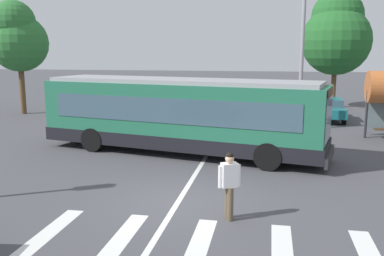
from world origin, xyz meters
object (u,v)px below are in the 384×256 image
at_px(city_transit_bus, 180,115).
at_px(background_tree_left, 17,37).
at_px(parked_car_blue, 236,106).
at_px(parked_car_white, 282,106).
at_px(pedestrian_crossing_street, 229,182).
at_px(background_tree_right, 337,34).
at_px(parked_car_teal, 328,108).
at_px(parked_car_charcoal, 196,104).
at_px(twin_arm_street_lamp, 304,18).

relative_size(city_transit_bus, background_tree_left, 1.63).
height_order(parked_car_blue, parked_car_white, same).
bearing_deg(pedestrian_crossing_street, parked_car_blue, 94.10).
bearing_deg(parked_car_blue, parked_car_white, 7.53).
bearing_deg(background_tree_right, city_transit_bus, -116.72).
distance_m(parked_car_white, parked_car_teal, 2.72).
bearing_deg(parked_car_charcoal, twin_arm_street_lamp, -32.22).
xyz_separation_m(background_tree_left, background_tree_right, (21.01, 7.37, 0.36)).
distance_m(city_transit_bus, parked_car_charcoal, 10.39).
bearing_deg(pedestrian_crossing_street, parked_car_white, 84.30).
bearing_deg(city_transit_bus, parked_car_blue, 81.27).
height_order(parked_car_charcoal, parked_car_teal, same).
distance_m(parked_car_blue, background_tree_right, 10.51).
distance_m(pedestrian_crossing_street, parked_car_blue, 16.44).
height_order(parked_car_blue, parked_car_teal, same).
distance_m(city_transit_bus, parked_car_white, 11.05).
xyz_separation_m(pedestrian_crossing_street, background_tree_right, (5.55, 22.99, 4.46)).
relative_size(pedestrian_crossing_street, parked_car_blue, 0.38).
distance_m(city_transit_bus, background_tree_right, 18.69).
bearing_deg(parked_car_white, city_transit_bus, -113.23).
relative_size(parked_car_blue, parked_car_teal, 0.99).
distance_m(parked_car_charcoal, parked_car_blue, 2.70).
bearing_deg(parked_car_blue, background_tree_right, 44.42).
relative_size(city_transit_bus, parked_car_white, 2.69).
bearing_deg(city_transit_bus, parked_car_teal, 54.61).
bearing_deg(parked_car_charcoal, parked_car_teal, -2.52).
bearing_deg(background_tree_right, parked_car_white, -121.96).
height_order(parked_car_white, background_tree_left, background_tree_left).
height_order(parked_car_charcoal, parked_car_white, same).
distance_m(twin_arm_street_lamp, background_tree_left, 18.15).
relative_size(parked_car_blue, background_tree_right, 0.53).
bearing_deg(city_transit_bus, background_tree_right, 63.28).
bearing_deg(twin_arm_street_lamp, parked_car_white, 102.02).
distance_m(parked_car_blue, twin_arm_street_lamp, 7.12).
relative_size(parked_car_charcoal, twin_arm_street_lamp, 0.48).
bearing_deg(twin_arm_street_lamp, city_transit_bus, -129.19).
relative_size(parked_car_white, twin_arm_street_lamp, 0.47).
bearing_deg(parked_car_blue, parked_car_teal, 1.93).
distance_m(parked_car_white, twin_arm_street_lamp, 6.38).
xyz_separation_m(parked_car_charcoal, background_tree_right, (9.37, 6.04, 4.66)).
distance_m(city_transit_bus, parked_car_teal, 12.21).
xyz_separation_m(pedestrian_crossing_street, parked_car_white, (1.67, 16.77, -0.20)).
bearing_deg(parked_car_teal, pedestrian_crossing_street, -104.81).
bearing_deg(parked_car_teal, parked_car_charcoal, 177.48).
relative_size(parked_car_blue, parked_car_white, 1.00).
relative_size(parked_car_teal, twin_arm_street_lamp, 0.48).
height_order(parked_car_white, twin_arm_street_lamp, twin_arm_street_lamp).
xyz_separation_m(city_transit_bus, parked_car_charcoal, (-1.15, 10.29, -0.82)).
bearing_deg(pedestrian_crossing_street, background_tree_right, 76.42).
bearing_deg(pedestrian_crossing_street, background_tree_left, 134.71).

